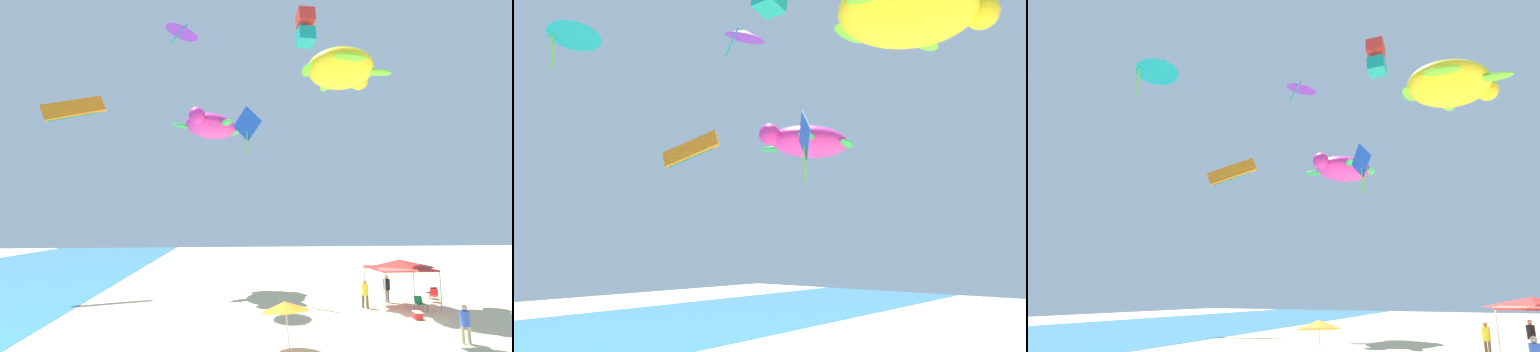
# 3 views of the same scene
# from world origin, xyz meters

# --- Properties ---
(ocean_strip) EXTENTS (120.00, 23.91, 0.02)m
(ocean_strip) POSITION_xyz_m (0.00, 30.83, 0.01)
(ocean_strip) COLOR teal
(ocean_strip) RESTS_ON ground
(canopy_tent) EXTENTS (3.07, 3.48, 2.91)m
(canopy_tent) POSITION_xyz_m (1.68, -0.99, 2.60)
(canopy_tent) COLOR #B7B7BC
(canopy_tent) RESTS_ON ground
(beach_umbrella) EXTENTS (2.03, 2.01, 2.15)m
(beach_umbrella) POSITION_xyz_m (-5.26, 7.51, 1.78)
(beach_umbrella) COLOR silver
(beach_umbrella) RESTS_ON ground
(person_watching_sky) EXTENTS (0.47, 0.42, 1.78)m
(person_watching_sky) POSITION_xyz_m (3.17, -0.80, 1.04)
(person_watching_sky) COLOR slate
(person_watching_sky) RESTS_ON ground
(person_beachcomber) EXTENTS (0.40, 0.40, 1.69)m
(person_beachcomber) POSITION_xyz_m (1.77, 1.26, 0.99)
(person_beachcomber) COLOR brown
(person_beachcomber) RESTS_ON ground
(kite_turtle_magenta) EXTENTS (6.48, 6.19, 1.97)m
(kite_turtle_magenta) POSITION_xyz_m (9.82, 11.03, 13.31)
(kite_turtle_magenta) COLOR #E02D9E
(kite_delta_purple) EXTENTS (2.85, 2.87, 2.18)m
(kite_delta_purple) POSITION_xyz_m (6.32, 13.20, 19.91)
(kite_delta_purple) COLOR purple
(kite_parafoil_orange) EXTENTS (2.43, 4.59, 2.92)m
(kite_parafoil_orange) POSITION_xyz_m (9.54, 22.07, 14.39)
(kite_parafoil_orange) COLOR orange
(kite_diamond_blue) EXTENTS (1.79, 2.02, 3.79)m
(kite_diamond_blue) POSITION_xyz_m (5.60, 8.24, 12.29)
(kite_diamond_blue) COLOR blue
(kite_box_red) EXTENTS (1.15, 1.03, 2.21)m
(kite_box_red) POSITION_xyz_m (-0.67, 5.29, 16.64)
(kite_box_red) COLOR red
(kite_turtle_yellow) EXTENTS (7.36, 7.37, 2.56)m
(kite_turtle_yellow) POSITION_xyz_m (3.83, 1.56, 16.08)
(kite_turtle_yellow) COLOR yellow
(kite_delta_teal) EXTENTS (5.08, 5.08, 3.09)m
(kite_delta_teal) POSITION_xyz_m (0.73, 24.14, 21.46)
(kite_delta_teal) COLOR teal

